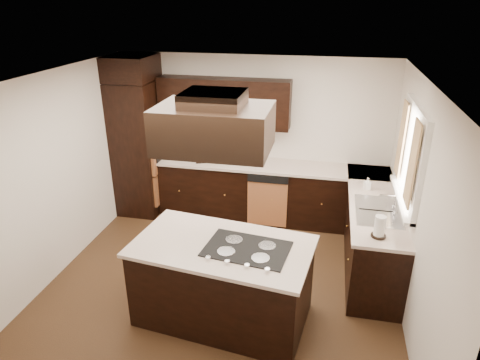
{
  "coord_description": "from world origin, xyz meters",
  "views": [
    {
      "loc": [
        1.13,
        -4.24,
        3.29
      ],
      "look_at": [
        0.1,
        0.6,
        1.15
      ],
      "focal_mm": 32.0,
      "sensor_mm": 36.0,
      "label": 1
    }
  ],
  "objects_px": {
    "oven_column": "(139,148)",
    "island": "(223,283)",
    "range_hood": "(214,128)",
    "spice_rack": "(206,154)"
  },
  "relations": [
    {
      "from": "spice_rack",
      "to": "oven_column",
      "type": "bearing_deg",
      "value": 156.37
    },
    {
      "from": "range_hood",
      "to": "island",
      "type": "bearing_deg",
      "value": -16.08
    },
    {
      "from": "island",
      "to": "spice_rack",
      "type": "xyz_separation_m",
      "value": [
        -0.82,
        2.26,
        0.62
      ]
    },
    {
      "from": "island",
      "to": "range_hood",
      "type": "xyz_separation_m",
      "value": [
        -0.06,
        0.02,
        1.72
      ]
    },
    {
      "from": "island",
      "to": "range_hood",
      "type": "distance_m",
      "value": 1.72
    },
    {
      "from": "island",
      "to": "range_hood",
      "type": "relative_size",
      "value": 1.7
    },
    {
      "from": "oven_column",
      "to": "range_hood",
      "type": "relative_size",
      "value": 2.02
    },
    {
      "from": "oven_column",
      "to": "island",
      "type": "bearing_deg",
      "value": -49.58
    },
    {
      "from": "oven_column",
      "to": "spice_rack",
      "type": "height_order",
      "value": "oven_column"
    },
    {
      "from": "island",
      "to": "oven_column",
      "type": "bearing_deg",
      "value": 137.56
    }
  ]
}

